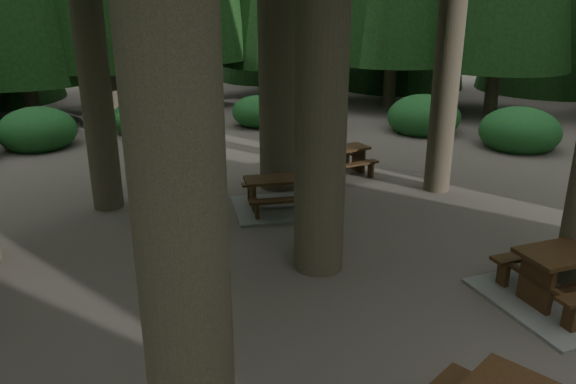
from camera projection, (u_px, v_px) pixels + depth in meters
ground at (285, 282)px, 9.17m from camera, size 80.00×80.00×0.00m
picnic_table_a at (576, 281)px, 8.59m from camera, size 2.93×2.58×0.87m
picnic_table_c at (283, 198)px, 12.21m from camera, size 2.57×2.35×0.71m
picnic_table_d at (338, 157)px, 14.37m from camera, size 1.72×1.43×0.71m
shrub_ring at (296, 235)px, 9.98m from camera, size 23.86×24.64×1.49m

